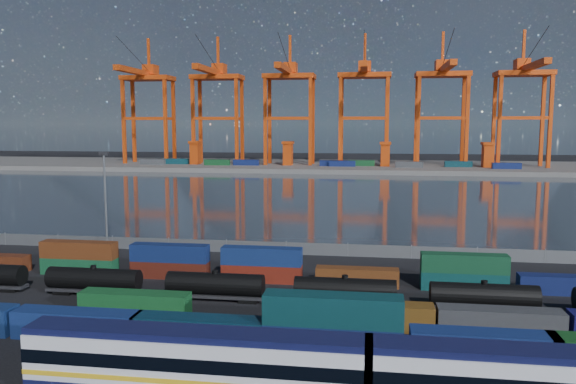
# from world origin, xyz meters

# --- Properties ---
(ground) EXTENTS (700.00, 700.00, 0.00)m
(ground) POSITION_xyz_m (0.00, 0.00, 0.00)
(ground) COLOR black
(ground) RESTS_ON ground
(harbor_water) EXTENTS (700.00, 700.00, 0.00)m
(harbor_water) POSITION_xyz_m (0.00, 105.00, 0.01)
(harbor_water) COLOR #272F39
(harbor_water) RESTS_ON ground
(far_quay) EXTENTS (700.00, 70.00, 2.00)m
(far_quay) POSITION_xyz_m (0.00, 210.00, 1.00)
(far_quay) COLOR #514F4C
(far_quay) RESTS_ON ground
(distant_mountains) EXTENTS (2470.00, 1100.00, 520.00)m
(distant_mountains) POSITION_xyz_m (63.02, 1600.00, 220.29)
(distant_mountains) COLOR #1E2630
(distant_mountains) RESTS_ON ground
(container_row_south) EXTENTS (140.45, 2.60, 5.55)m
(container_row_south) POSITION_xyz_m (-18.26, -10.68, 1.81)
(container_row_south) COLOR #3A3C3E
(container_row_south) RESTS_ON ground
(container_row_mid) EXTENTS (141.70, 2.50, 2.67)m
(container_row_mid) POSITION_xyz_m (8.49, -3.64, 1.33)
(container_row_mid) COLOR #474A4D
(container_row_mid) RESTS_ON ground
(container_row_north) EXTENTS (140.55, 2.20, 4.69)m
(container_row_north) POSITION_xyz_m (-1.91, 11.74, 1.80)
(container_row_north) COLOR navy
(container_row_north) RESTS_ON ground
(tanker_string) EXTENTS (136.18, 2.62, 3.74)m
(tanker_string) POSITION_xyz_m (10.66, 2.84, 1.88)
(tanker_string) COLOR black
(tanker_string) RESTS_ON ground
(waterfront_fence) EXTENTS (160.12, 0.12, 2.20)m
(waterfront_fence) POSITION_xyz_m (-0.00, 28.00, 1.00)
(waterfront_fence) COLOR #595B5E
(waterfront_fence) RESTS_ON ground
(yard_light_mast) EXTENTS (1.60, 0.40, 16.60)m
(yard_light_mast) POSITION_xyz_m (-30.00, 26.00, 9.30)
(yard_light_mast) COLOR slate
(yard_light_mast) RESTS_ON ground
(gantry_cranes) EXTENTS (199.11, 46.29, 62.68)m
(gantry_cranes) POSITION_xyz_m (-7.50, 203.34, 38.42)
(gantry_cranes) COLOR #D0400E
(gantry_cranes) RESTS_ON ground
(quay_containers) EXTENTS (172.58, 10.99, 2.60)m
(quay_containers) POSITION_xyz_m (-11.00, 195.46, 3.30)
(quay_containers) COLOR navy
(quay_containers) RESTS_ON far_quay
(straddle_carriers) EXTENTS (140.00, 7.00, 11.10)m
(straddle_carriers) POSITION_xyz_m (-2.50, 200.00, 7.82)
(straddle_carriers) COLOR #D0400E
(straddle_carriers) RESTS_ON far_quay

